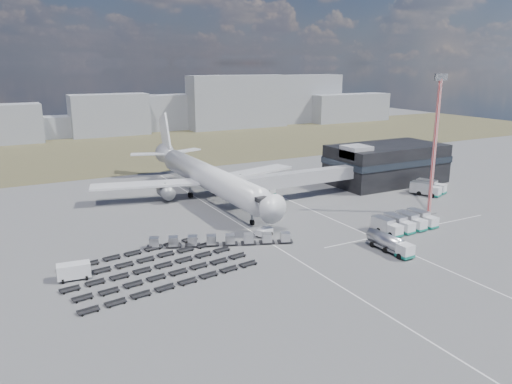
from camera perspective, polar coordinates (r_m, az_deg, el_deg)
name	(u,v)px	position (r m, az deg, el deg)	size (l,w,h in m)	color
ground	(276,239)	(90.34, 2.25, -5.34)	(420.00, 420.00, 0.00)	#565659
grass_strip	(124,149)	(190.62, -14.85, 4.77)	(420.00, 90.00, 0.01)	#48422B
lane_markings	(311,226)	(97.74, 6.30, -3.86)	(47.12, 110.00, 0.01)	silver
terminal	(386,163)	(135.55, 14.64, 3.23)	(30.40, 16.40, 11.00)	black
jet_bridge	(290,179)	(113.63, 3.95, 1.45)	(30.30, 3.80, 7.05)	#939399
airliner	(205,176)	(116.81, -5.82, 1.89)	(51.59, 64.53, 17.62)	silver
skyline	(151,112)	(232.65, -11.87, 8.97)	(306.23, 24.81, 25.17)	gray
fuel_tanker	(390,243)	(86.69, 15.05, -5.68)	(2.58, 9.22, 2.96)	silver
pushback_tug	(264,232)	(91.32, 0.94, -4.63)	(3.16, 1.78, 1.44)	silver
utility_van	(74,272)	(78.22, -20.10, -8.53)	(4.65, 2.10, 2.45)	silver
catering_truck	(264,189)	(119.71, 0.90, 0.32)	(4.37, 6.07, 2.58)	silver
service_trucks_near	(405,222)	(98.96, 16.65, -3.32)	(11.90, 6.89, 2.59)	silver
service_trucks_far	(428,188)	(127.32, 19.09, 0.47)	(8.01, 8.66, 2.82)	silver
uld_row	(221,240)	(86.88, -4.06, -5.48)	(24.05, 10.90, 1.71)	black
baggage_dollies	(154,268)	(78.71, -11.62, -8.48)	(29.73, 20.26, 0.65)	black
floodlight_mast	(435,146)	(108.18, 19.74, 5.00)	(2.74, 2.22, 28.69)	red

